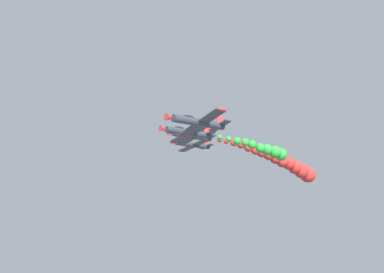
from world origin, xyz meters
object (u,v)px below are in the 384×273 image
at_px(airplane_left_inner, 187,132).
at_px(airplane_left_outer, 192,145).
at_px(airplane_lead, 198,122).
at_px(airplane_right_inner, 191,136).

xyz_separation_m(airplane_left_inner, airplane_left_outer, (21.79, -18.20, 2.91)).
xyz_separation_m(airplane_lead, airplane_left_inner, (12.55, -7.86, 1.45)).
xyz_separation_m(airplane_lead, airplane_left_outer, (34.34, -26.06, 4.37)).
xyz_separation_m(airplane_right_inner, airplane_left_outer, (11.75, -9.47, 0.96)).
distance_m(airplane_left_inner, airplane_left_outer, 28.54).
bearing_deg(airplane_left_outer, airplane_lead, 142.80).
bearing_deg(airplane_lead, airplane_left_outer, -37.20).
bearing_deg(airplane_left_inner, airplane_lead, 147.94).
bearing_deg(airplane_lead, airplane_right_inner, -36.30).
relative_size(airplane_left_inner, airplane_right_inner, 1.00).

